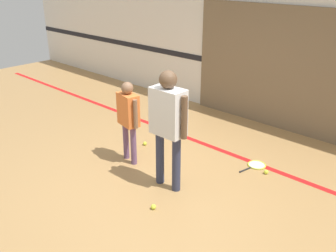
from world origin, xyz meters
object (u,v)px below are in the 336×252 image
object	(u,v)px
person_student_left	(128,114)
tennis_ball_near_instructor	(153,207)
person_instructor	(168,118)
racket_spare_on_floor	(256,165)
tennis_ball_by_spare_racket	(266,172)
tennis_ball_stray_left	(145,143)

from	to	relation	value
person_student_left	tennis_ball_near_instructor	size ratio (longest dim) A/B	19.65
person_instructor	tennis_ball_near_instructor	world-z (taller)	person_instructor
person_instructor	tennis_ball_near_instructor	size ratio (longest dim) A/B	25.19
racket_spare_on_floor	tennis_ball_by_spare_racket	distance (m)	0.26
person_student_left	tennis_ball_near_instructor	xyz separation A→B (m)	(1.18, -0.66, -0.77)
person_instructor	tennis_ball_stray_left	distance (m)	1.68
tennis_ball_near_instructor	tennis_ball_stray_left	distance (m)	1.86
racket_spare_on_floor	tennis_ball_by_spare_racket	xyz separation A→B (m)	(0.24, -0.11, 0.02)
person_student_left	tennis_ball_stray_left	distance (m)	0.97
racket_spare_on_floor	tennis_ball_stray_left	size ratio (longest dim) A/B	8.24
person_student_left	tennis_ball_near_instructor	world-z (taller)	person_student_left
person_student_left	tennis_ball_stray_left	bearing A→B (deg)	125.23
tennis_ball_near_instructor	tennis_ball_stray_left	world-z (taller)	same
person_instructor	racket_spare_on_floor	size ratio (longest dim) A/B	3.06
person_student_left	tennis_ball_stray_left	size ratio (longest dim) A/B	19.65
person_instructor	tennis_ball_near_instructor	distance (m)	1.15
racket_spare_on_floor	person_student_left	bearing A→B (deg)	-40.80
racket_spare_on_floor	tennis_ball_by_spare_racket	size ratio (longest dim) A/B	8.24
racket_spare_on_floor	tennis_ball_stray_left	bearing A→B (deg)	-58.26
person_instructor	person_student_left	size ratio (longest dim) A/B	1.28
tennis_ball_near_instructor	tennis_ball_by_spare_racket	xyz separation A→B (m)	(0.61, 1.76, 0.00)
person_student_left	tennis_ball_by_spare_racket	distance (m)	2.24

